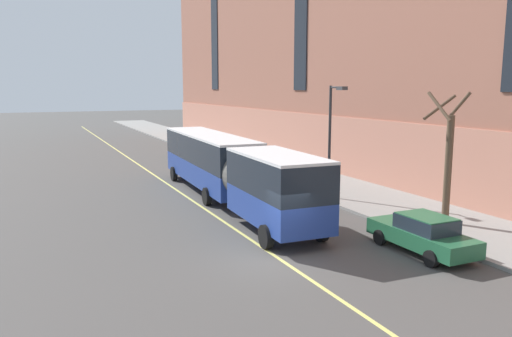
# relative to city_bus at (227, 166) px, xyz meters

# --- Properties ---
(ground_plane) EXTENTS (260.00, 260.00, 0.00)m
(ground_plane) POSITION_rel_city_bus_xyz_m (-1.69, -9.75, -2.10)
(ground_plane) COLOR #4C4947
(sidewalk) EXTENTS (5.85, 160.00, 0.15)m
(sidewalk) POSITION_rel_city_bus_xyz_m (7.96, -6.75, -2.03)
(sidewalk) COLOR gray
(sidewalk) RESTS_ON ground
(city_bus) EXTENTS (3.56, 19.71, 3.63)m
(city_bus) POSITION_rel_city_bus_xyz_m (0.00, 0.00, 0.00)
(city_bus) COLOR navy
(city_bus) RESTS_ON ground
(parked_car_green_0) EXTENTS (1.99, 4.38, 1.56)m
(parked_car_green_0) POSITION_rel_city_bus_xyz_m (3.84, 19.10, -1.32)
(parked_car_green_0) COLOR #23603D
(parked_car_green_0) RESTS_ON ground
(parked_car_green_1) EXTENTS (1.95, 4.72, 1.56)m
(parked_car_green_1) POSITION_rel_city_bus_xyz_m (3.79, -11.42, -1.32)
(parked_car_green_1) COLOR #23603D
(parked_car_green_1) RESTS_ON ground
(street_tree_mid_block) EXTENTS (1.83, 1.76, 6.18)m
(street_tree_mid_block) POSITION_rel_city_bus_xyz_m (7.63, -8.75, 1.12)
(street_tree_mid_block) COLOR brown
(street_tree_mid_block) RESTS_ON sidewalk
(street_lamp) EXTENTS (0.36, 1.48, 6.47)m
(street_lamp) POSITION_rel_city_bus_xyz_m (5.64, -2.01, 2.04)
(street_lamp) COLOR #2D2D30
(street_lamp) RESTS_ON sidewalk
(lane_centerline) EXTENTS (0.16, 140.00, 0.01)m
(lane_centerline) POSITION_rel_city_bus_xyz_m (-1.70, -6.75, -2.10)
(lane_centerline) COLOR #E0D66B
(lane_centerline) RESTS_ON ground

